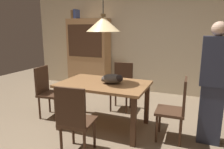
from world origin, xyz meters
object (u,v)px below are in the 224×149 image
Objects in this scene: chair_right_side at (176,107)px; hutch_bookcase at (89,56)px; book_blue_wide at (77,14)px; dining_table at (104,89)px; person_standing at (213,84)px; book_brown_thick at (74,15)px; chair_left_side at (47,90)px; chair_far_back at (122,84)px; chair_near_front at (75,118)px; cat_sleeping at (113,79)px; pendant_lamp at (103,24)px.

chair_right_side is 0.50× the size of hutch_bookcase.
book_blue_wide is at bearing 179.75° from hutch_bookcase.
dining_table is 1.14m from chair_right_side.
dining_table is at bearing -175.03° from person_standing.
chair_left_side is at bearing -72.33° from book_brown_thick.
chair_right_side is at bearing -37.70° from chair_far_back.
chair_near_front is (0.01, -0.88, -0.14)m from dining_table.
chair_left_side is 2.30× the size of cat_sleeping.
chair_far_back is at bearing 90.31° from pendant_lamp.
chair_right_side is 2.30× the size of cat_sleeping.
chair_left_side is at bearing -179.54° from dining_table.
pendant_lamp is at bearing 90.49° from chair_near_front.
book_brown_thick is at bearing 121.82° from chair_near_front.
person_standing is at bearing 3.10° from chair_left_side.
chair_left_side is 1.00× the size of chair_right_side.
person_standing is at bearing -32.04° from hutch_bookcase.
cat_sleeping is 0.22× the size of hutch_bookcase.
chair_near_front is 0.50× the size of hutch_bookcase.
pendant_lamp is 2.60m from book_blue_wide.
pendant_lamp is 2.65m from book_brown_thick.
dining_table is at bearing -179.87° from chair_right_side.
chair_near_front is at bearing -37.43° from chair_left_side.
book_brown_thick reaches higher than chair_near_front.
cat_sleeping is 0.85m from pendant_lamp.
pendant_lamp is (0.00, -0.88, 1.15)m from chair_far_back.
person_standing reaches higher than cat_sleeping.
dining_table is 1.01m from pendant_lamp.
chair_near_front is at bearing -141.85° from chair_right_side.
pendant_lamp is 5.42× the size of book_brown_thick.
book_blue_wide reaches higher than chair_near_front.
pendant_lamp is 5.42× the size of book_blue_wide.
chair_right_side is at bearing 0.13° from pendant_lamp.
book_blue_wide is 0.14× the size of person_standing.
chair_near_front is 1.43m from chair_right_side.
cat_sleeping reaches higher than dining_table.
book_blue_wide is at bearing 145.08° from chair_right_side.
dining_table is 0.76× the size of hutch_bookcase.
book_blue_wide is at bearing 130.57° from dining_table.
chair_far_back is at bearing 90.31° from dining_table.
chair_left_side is 3.88× the size of book_blue_wide.
hutch_bookcase is at bearing -0.21° from book_brown_thick.
hutch_bookcase reaches higher than cat_sleeping.
book_brown_thick reaches higher than chair_far_back.
chair_far_back is 1.00× the size of chair_near_front.
book_brown_thick is (-1.90, 1.95, 1.13)m from cat_sleeping.
chair_near_front is at bearing -64.65° from hutch_bookcase.
dining_table is 2.90m from book_blue_wide.
chair_right_side is 1.03m from cat_sleeping.
chair_far_back is at bearing 154.92° from person_standing.
book_brown_thick is 0.08m from book_blue_wide.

